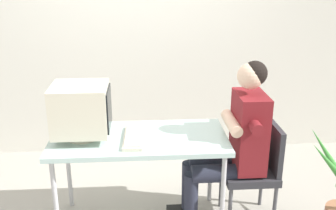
# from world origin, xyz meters

# --- Properties ---
(wall_back) EXTENTS (8.00, 0.10, 3.00)m
(wall_back) POSITION_xyz_m (0.30, 1.40, 1.50)
(wall_back) COLOR silver
(wall_back) RESTS_ON ground_plane
(desk) EXTENTS (1.34, 0.65, 0.76)m
(desk) POSITION_xyz_m (0.00, 0.00, 0.70)
(desk) COLOR #B7B7BC
(desk) RESTS_ON ground_plane
(crt_monitor) EXTENTS (0.41, 0.37, 0.41)m
(crt_monitor) POSITION_xyz_m (-0.42, -0.00, 0.99)
(crt_monitor) COLOR beige
(crt_monitor) RESTS_ON desk
(keyboard) EXTENTS (0.15, 0.44, 0.03)m
(keyboard) POSITION_xyz_m (-0.04, -0.04, 0.77)
(keyboard) COLOR beige
(keyboard) RESTS_ON desk
(office_chair) EXTENTS (0.41, 0.41, 0.83)m
(office_chair) POSITION_xyz_m (0.92, -0.02, 0.48)
(office_chair) COLOR #4C4C51
(office_chair) RESTS_ON ground_plane
(person_seated) EXTENTS (0.74, 0.56, 1.33)m
(person_seated) POSITION_xyz_m (0.73, -0.02, 0.71)
(person_seated) COLOR maroon
(person_seated) RESTS_ON ground_plane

